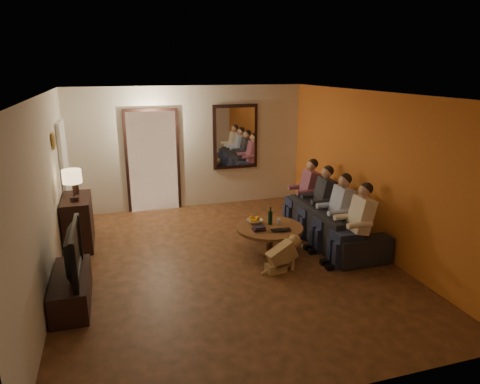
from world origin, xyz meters
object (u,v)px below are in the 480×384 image
object	(u,v)px
dresser	(78,222)
person_a	(357,227)
tv_stand	(71,289)
person_c	(320,204)
tv	(67,252)
coffee_table	(269,239)
person_b	(337,215)
sofa	(333,223)
person_d	(306,195)
table_lamp	(73,185)
laptop	(282,231)
dog	(282,254)
wine_bottle	(270,215)
bowl	(255,221)

from	to	relation	value
dresser	person_a	distance (m)	4.60
tv_stand	person_c	world-z (taller)	person_c
tv	person_a	bearing A→B (deg)	-90.20
person_c	coffee_table	distance (m)	1.26
person_a	person_b	size ratio (longest dim) A/B	1.00
sofa	person_b	xyz separation A→B (m)	(-0.10, -0.30, 0.27)
person_c	person_d	size ratio (longest dim) A/B	1.00
table_lamp	laptop	bearing A→B (deg)	-21.83
tv_stand	sofa	world-z (taller)	sofa
sofa	person_d	world-z (taller)	person_d
table_lamp	person_a	size ratio (longest dim) A/B	0.45
dresser	tv	world-z (taller)	tv
person_d	laptop	size ratio (longest dim) A/B	3.65
person_b	dresser	bearing A→B (deg)	161.64
person_b	dog	xyz separation A→B (m)	(-1.19, -0.51, -0.32)
tv	sofa	world-z (taller)	tv
person_a	wine_bottle	xyz separation A→B (m)	(-1.08, 0.89, 0.01)
table_lamp	tv	size ratio (longest dim) A/B	0.48
dog	bowl	xyz separation A→B (m)	(-0.12, 0.92, 0.20)
sofa	person_d	distance (m)	0.94
sofa	person_b	distance (m)	0.42
dresser	tv_stand	bearing A→B (deg)	-90.00
laptop	bowl	bearing A→B (deg)	123.66
tv	person_a	distance (m)	4.15
person_a	coffee_table	xyz separation A→B (m)	(-1.13, 0.79, -0.38)
table_lamp	coffee_table	distance (m)	3.30
dresser	dog	distance (m)	3.51
person_a	coffee_table	size ratio (longest dim) A/B	1.09
table_lamp	laptop	world-z (taller)	table_lamp
table_lamp	person_c	distance (m)	4.22
person_d	dog	distance (m)	2.11
tv_stand	tv	bearing A→B (deg)	0.00
person_b	bowl	bearing A→B (deg)	162.72
dresser	person_b	size ratio (longest dim) A/B	0.81
sofa	wine_bottle	xyz separation A→B (m)	(-1.18, -0.01, 0.27)
person_b	tv	bearing A→B (deg)	-171.97
sofa	laptop	xyz separation A→B (m)	(-1.13, -0.39, 0.13)
person_a	person_c	distance (m)	1.20
table_lamp	tv	xyz separation A→B (m)	(0.00, -1.74, -0.41)
sofa	tv	bearing A→B (deg)	101.50
wine_bottle	person_b	bearing A→B (deg)	-14.90
tv_stand	sofa	bearing A→B (deg)	11.77
person_b	person_a	bearing A→B (deg)	-90.00
person_c	wine_bottle	world-z (taller)	person_c
tv_stand	tv	xyz separation A→B (m)	(0.00, 0.00, 0.53)
person_a	person_b	xyz separation A→B (m)	(0.00, 0.60, 0.00)
person_a	dog	distance (m)	1.23
table_lamp	person_c	xyz separation A→B (m)	(4.15, -0.56, -0.54)
person_a	person_d	world-z (taller)	same
tv	person_c	distance (m)	4.32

